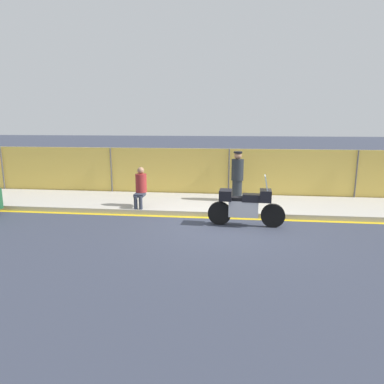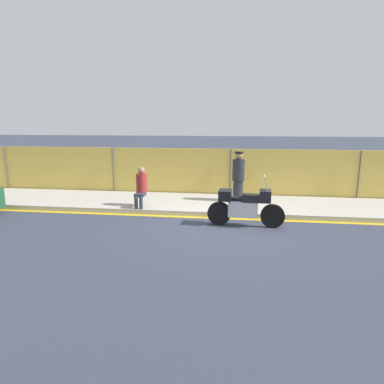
# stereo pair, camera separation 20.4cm
# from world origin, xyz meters

# --- Properties ---
(ground_plane) EXTENTS (120.00, 120.00, 0.00)m
(ground_plane) POSITION_xyz_m (0.00, 0.00, 0.00)
(ground_plane) COLOR #333847
(sidewalk) EXTENTS (35.69, 2.83, 0.16)m
(sidewalk) POSITION_xyz_m (0.00, 2.33, 0.08)
(sidewalk) COLOR #ADA89E
(sidewalk) RESTS_ON ground_plane
(curb_paint_stripe) EXTENTS (35.69, 0.18, 0.01)m
(curb_paint_stripe) POSITION_xyz_m (0.00, 0.83, 0.00)
(curb_paint_stripe) COLOR gold
(curb_paint_stripe) RESTS_ON ground_plane
(storefront_fence) EXTENTS (33.91, 0.17, 1.96)m
(storefront_fence) POSITION_xyz_m (0.00, 3.84, 0.98)
(storefront_fence) COLOR gold
(storefront_fence) RESTS_ON ground_plane
(motorcycle) EXTENTS (2.25, 0.57, 1.52)m
(motorcycle) POSITION_xyz_m (0.53, 0.12, 0.62)
(motorcycle) COLOR black
(motorcycle) RESTS_ON ground_plane
(officer_standing) EXTENTS (0.44, 0.44, 1.80)m
(officer_standing) POSITION_xyz_m (0.32, 2.67, 1.08)
(officer_standing) COLOR #1E2328
(officer_standing) RESTS_ON sidewalk
(person_seated_on_curb) EXTENTS (0.38, 0.69, 1.35)m
(person_seated_on_curb) POSITION_xyz_m (-2.94, 1.39, 0.91)
(person_seated_on_curb) COLOR #2D3342
(person_seated_on_curb) RESTS_ON sidewalk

